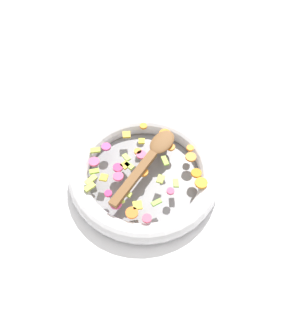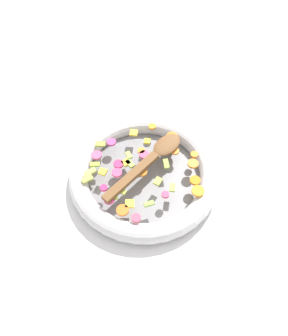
# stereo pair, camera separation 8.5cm
# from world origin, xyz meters

# --- Properties ---
(ground_plane) EXTENTS (4.00, 4.00, 0.00)m
(ground_plane) POSITION_xyz_m (0.00, 0.00, 0.00)
(ground_plane) COLOR silver
(skillet) EXTENTS (0.40, 0.40, 0.05)m
(skillet) POSITION_xyz_m (0.00, 0.00, 0.02)
(skillet) COLOR slate
(skillet) RESTS_ON ground_plane
(chopped_vegetables) EXTENTS (0.32, 0.32, 0.01)m
(chopped_vegetables) POSITION_xyz_m (0.01, 0.01, 0.05)
(chopped_vegetables) COLOR orange
(chopped_vegetables) RESTS_ON skillet
(wooden_spoon) EXTENTS (0.15, 0.27, 0.01)m
(wooden_spoon) POSITION_xyz_m (-0.01, -0.03, 0.06)
(wooden_spoon) COLOR brown
(wooden_spoon) RESTS_ON chopped_vegetables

